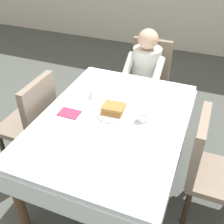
{
  "coord_description": "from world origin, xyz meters",
  "views": [
    {
      "loc": [
        0.63,
        -1.57,
        2.03
      ],
      "look_at": [
        -0.01,
        0.02,
        0.79
      ],
      "focal_mm": 43.76,
      "sensor_mm": 36.0,
      "label": 1
    }
  ],
  "objects_px": {
    "chair_left_side": "(33,118)",
    "chair_right_side": "(208,165)",
    "plate_breakfast": "(114,113)",
    "spoon_near_edge": "(92,138)",
    "diner_person": "(145,71)",
    "breakfast_stack": "(113,109)",
    "knife_right_of_plate": "(136,120)",
    "syrup_pitcher": "(92,94)",
    "fork_left_of_plate": "(91,110)",
    "dining_table_main": "(112,128)",
    "chair_diner": "(148,76)",
    "cup_coffee": "(142,116)"
  },
  "relations": [
    {
      "from": "dining_table_main",
      "to": "plate_breakfast",
      "type": "distance_m",
      "value": 0.12
    },
    {
      "from": "chair_diner",
      "to": "dining_table_main",
      "type": "bearing_deg",
      "value": 90.66
    },
    {
      "from": "chair_left_side",
      "to": "chair_right_side",
      "type": "distance_m",
      "value": 1.54
    },
    {
      "from": "diner_person",
      "to": "spoon_near_edge",
      "type": "distance_m",
      "value": 1.28
    },
    {
      "from": "chair_right_side",
      "to": "knife_right_of_plate",
      "type": "height_order",
      "value": "chair_right_side"
    },
    {
      "from": "diner_person",
      "to": "syrup_pitcher",
      "type": "bearing_deg",
      "value": 72.02
    },
    {
      "from": "dining_table_main",
      "to": "chair_diner",
      "type": "distance_m",
      "value": 1.18
    },
    {
      "from": "plate_breakfast",
      "to": "cup_coffee",
      "type": "relative_size",
      "value": 2.48
    },
    {
      "from": "syrup_pitcher",
      "to": "knife_right_of_plate",
      "type": "bearing_deg",
      "value": -20.35
    },
    {
      "from": "plate_breakfast",
      "to": "spoon_near_edge",
      "type": "relative_size",
      "value": 1.87
    },
    {
      "from": "diner_person",
      "to": "fork_left_of_plate",
      "type": "xyz_separation_m",
      "value": [
        -0.19,
        -0.96,
        0.07
      ]
    },
    {
      "from": "knife_right_of_plate",
      "to": "fork_left_of_plate",
      "type": "bearing_deg",
      "value": 85.72
    },
    {
      "from": "spoon_near_edge",
      "to": "fork_left_of_plate",
      "type": "bearing_deg",
      "value": 101.08
    },
    {
      "from": "chair_left_side",
      "to": "chair_right_side",
      "type": "xyz_separation_m",
      "value": [
        1.54,
        0.0,
        0.0
      ]
    },
    {
      "from": "chair_right_side",
      "to": "breakfast_stack",
      "type": "distance_m",
      "value": 0.83
    },
    {
      "from": "chair_diner",
      "to": "chair_left_side",
      "type": "bearing_deg",
      "value": 57.09
    },
    {
      "from": "plate_breakfast",
      "to": "syrup_pitcher",
      "type": "height_order",
      "value": "syrup_pitcher"
    },
    {
      "from": "breakfast_stack",
      "to": "knife_right_of_plate",
      "type": "height_order",
      "value": "breakfast_stack"
    },
    {
      "from": "diner_person",
      "to": "breakfast_stack",
      "type": "distance_m",
      "value": 0.95
    },
    {
      "from": "chair_right_side",
      "to": "plate_breakfast",
      "type": "xyz_separation_m",
      "value": [
        -0.78,
        0.07,
        0.22
      ]
    },
    {
      "from": "dining_table_main",
      "to": "breakfast_stack",
      "type": "bearing_deg",
      "value": 100.69
    },
    {
      "from": "dining_table_main",
      "to": "chair_left_side",
      "type": "distance_m",
      "value": 0.78
    },
    {
      "from": "knife_right_of_plate",
      "to": "plate_breakfast",
      "type": "bearing_deg",
      "value": 79.71
    },
    {
      "from": "chair_diner",
      "to": "diner_person",
      "type": "distance_m",
      "value": 0.21
    },
    {
      "from": "chair_right_side",
      "to": "cup_coffee",
      "type": "distance_m",
      "value": 0.61
    },
    {
      "from": "diner_person",
      "to": "breakfast_stack",
      "type": "relative_size",
      "value": 6.25
    },
    {
      "from": "chair_left_side",
      "to": "knife_right_of_plate",
      "type": "height_order",
      "value": "chair_left_side"
    },
    {
      "from": "knife_right_of_plate",
      "to": "spoon_near_edge",
      "type": "height_order",
      "value": "same"
    },
    {
      "from": "chair_left_side",
      "to": "chair_right_side",
      "type": "height_order",
      "value": "same"
    },
    {
      "from": "chair_diner",
      "to": "diner_person",
      "type": "height_order",
      "value": "diner_person"
    },
    {
      "from": "diner_person",
      "to": "plate_breakfast",
      "type": "height_order",
      "value": "diner_person"
    },
    {
      "from": "chair_diner",
      "to": "chair_left_side",
      "type": "relative_size",
      "value": 1.0
    },
    {
      "from": "chair_left_side",
      "to": "knife_right_of_plate",
      "type": "xyz_separation_m",
      "value": [
        0.95,
        0.05,
        0.21
      ]
    },
    {
      "from": "syrup_pitcher",
      "to": "fork_left_of_plate",
      "type": "xyz_separation_m",
      "value": [
        0.07,
        -0.17,
        -0.04
      ]
    },
    {
      "from": "syrup_pitcher",
      "to": "spoon_near_edge",
      "type": "distance_m",
      "value": 0.53
    },
    {
      "from": "chair_left_side",
      "to": "fork_left_of_plate",
      "type": "relative_size",
      "value": 5.17
    },
    {
      "from": "fork_left_of_plate",
      "to": "knife_right_of_plate",
      "type": "height_order",
      "value": "same"
    },
    {
      "from": "spoon_near_edge",
      "to": "chair_left_side",
      "type": "bearing_deg",
      "value": 144.84
    },
    {
      "from": "fork_left_of_plate",
      "to": "chair_right_side",
      "type": "bearing_deg",
      "value": -91.55
    },
    {
      "from": "chair_right_side",
      "to": "dining_table_main",
      "type": "bearing_deg",
      "value": -90.0
    },
    {
      "from": "dining_table_main",
      "to": "syrup_pitcher",
      "type": "height_order",
      "value": "syrup_pitcher"
    },
    {
      "from": "chair_diner",
      "to": "knife_right_of_plate",
      "type": "distance_m",
      "value": 1.16
    },
    {
      "from": "diner_person",
      "to": "breakfast_stack",
      "type": "bearing_deg",
      "value": 90.0
    },
    {
      "from": "knife_right_of_plate",
      "to": "spoon_near_edge",
      "type": "relative_size",
      "value": 1.33
    },
    {
      "from": "chair_left_side",
      "to": "plate_breakfast",
      "type": "xyz_separation_m",
      "value": [
        0.76,
        0.07,
        0.22
      ]
    },
    {
      "from": "syrup_pitcher",
      "to": "diner_person",
      "type": "bearing_deg",
      "value": 72.02
    },
    {
      "from": "plate_breakfast",
      "to": "breakfast_stack",
      "type": "xyz_separation_m",
      "value": [
        -0.0,
        0.0,
        0.04
      ]
    },
    {
      "from": "dining_table_main",
      "to": "spoon_near_edge",
      "type": "xyz_separation_m",
      "value": [
        -0.05,
        -0.26,
        0.09
      ]
    },
    {
      "from": "chair_left_side",
      "to": "syrup_pitcher",
      "type": "height_order",
      "value": "chair_left_side"
    },
    {
      "from": "dining_table_main",
      "to": "plate_breakfast",
      "type": "height_order",
      "value": "plate_breakfast"
    }
  ]
}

